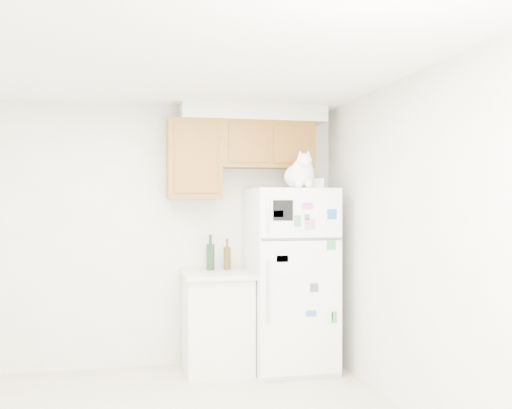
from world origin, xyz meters
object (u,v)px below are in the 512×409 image
object	(u,v)px
bottle_green	(210,252)
bottle_amber	(227,254)
base_counter	(217,321)
cat	(300,174)
storage_box_front	(316,183)
storage_box_back	(308,184)
refrigerator	(291,279)

from	to	relation	value
bottle_green	bottle_amber	world-z (taller)	bottle_green
base_counter	cat	world-z (taller)	cat
cat	storage_box_front	xyz separation A→B (m)	(0.17, 0.07, -0.08)
storage_box_back	bottle_amber	xyz separation A→B (m)	(-0.77, 0.14, -0.68)
base_counter	storage_box_back	xyz separation A→B (m)	(0.89, 0.05, 1.29)
refrigerator	bottle_green	distance (m)	0.81
cat	storage_box_back	bearing A→B (deg)	61.90
storage_box_back	bottle_green	xyz separation A→B (m)	(-0.93, 0.13, -0.66)
cat	bottle_green	world-z (taller)	cat
cat	bottle_amber	world-z (taller)	cat
refrigerator	storage_box_back	distance (m)	0.93
base_counter	storage_box_back	distance (m)	1.57
storage_box_front	storage_box_back	bearing A→B (deg)	114.40
storage_box_front	bottle_amber	xyz separation A→B (m)	(-0.77, 0.39, -0.68)
storage_box_front	bottle_amber	bearing A→B (deg)	176.84
storage_box_back	cat	bearing A→B (deg)	-139.03
refrigerator	storage_box_front	bearing A→B (deg)	-31.92
refrigerator	cat	size ratio (longest dim) A/B	3.54
refrigerator	base_counter	distance (m)	0.80
storage_box_back	bottle_green	bearing A→B (deg)	150.88
refrigerator	bottle_amber	world-z (taller)	refrigerator
bottle_green	base_counter	bearing A→B (deg)	-78.22
cat	storage_box_front	size ratio (longest dim) A/B	3.20
cat	bottle_amber	xyz separation A→B (m)	(-0.60, 0.45, -0.76)
cat	storage_box_back	xyz separation A→B (m)	(0.17, 0.32, -0.08)
storage_box_back	storage_box_front	size ratio (longest dim) A/B	1.20
bottle_green	bottle_amber	bearing A→B (deg)	0.57
storage_box_front	bottle_amber	distance (m)	1.10
bottle_amber	storage_box_front	bearing A→B (deg)	-26.55
base_counter	bottle_amber	size ratio (longest dim) A/B	3.08
storage_box_back	bottle_amber	distance (m)	1.04
base_counter	bottle_amber	bearing A→B (deg)	55.74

